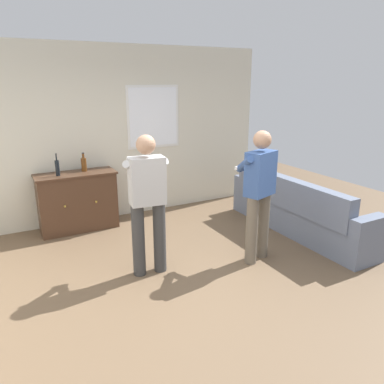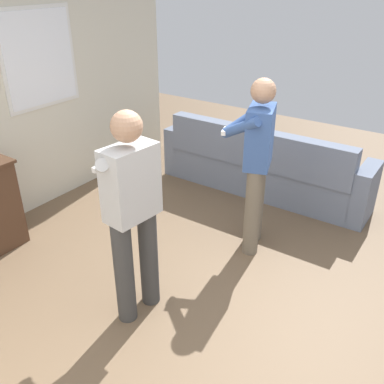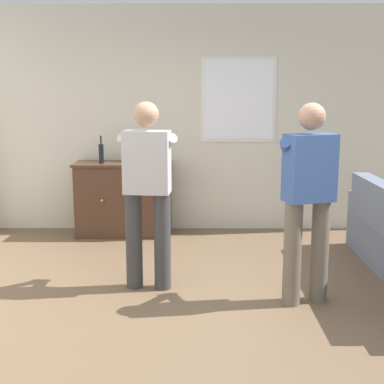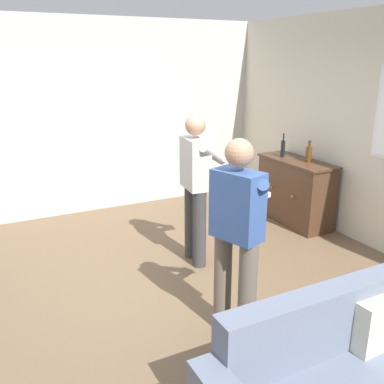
% 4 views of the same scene
% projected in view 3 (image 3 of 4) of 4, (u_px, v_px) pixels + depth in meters
% --- Properties ---
extents(ground, '(10.40, 10.40, 0.00)m').
position_uv_depth(ground, '(189.00, 309.00, 4.40)').
color(ground, brown).
extents(wall_back_with_window, '(5.20, 0.15, 2.80)m').
position_uv_depth(wall_back_with_window, '(192.00, 119.00, 6.74)').
color(wall_back_with_window, beige).
rests_on(wall_back_with_window, ground).
extents(sideboard_cabinet, '(1.19, 0.49, 0.90)m').
position_uv_depth(sideboard_cabinet, '(124.00, 199.00, 6.58)').
color(sideboard_cabinet, '#472D1E').
rests_on(sideboard_cabinet, ground).
extents(bottle_wine_green, '(0.06, 0.06, 0.33)m').
position_uv_depth(bottle_wine_green, '(101.00, 153.00, 6.42)').
color(bottle_wine_green, black).
rests_on(bottle_wine_green, sideboard_cabinet).
extents(bottle_liquor_amber, '(0.08, 0.08, 0.29)m').
position_uv_depth(bottle_liquor_amber, '(136.00, 153.00, 6.53)').
color(bottle_liquor_amber, '#593314').
rests_on(bottle_liquor_amber, sideboard_cabinet).
extents(person_standing_left, '(0.55, 0.49, 1.68)m').
position_uv_depth(person_standing_left, '(148.00, 186.00, 4.72)').
color(person_standing_left, '#383838').
rests_on(person_standing_left, ground).
extents(person_standing_right, '(0.53, 0.52, 1.68)m').
position_uv_depth(person_standing_right, '(308.00, 194.00, 4.39)').
color(person_standing_right, '#6B6051').
rests_on(person_standing_right, ground).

